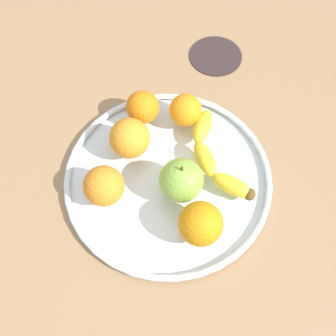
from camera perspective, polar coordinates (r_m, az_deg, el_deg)
The scene contains 10 objects.
ground_plane at distance 80.42cm, azimuth 0.00°, elevation -2.28°, with size 161.14×161.14×4.00cm, color #98744F.
fruit_bowl at distance 77.80cm, azimuth 0.00°, elevation -1.35°, with size 38.80×38.80×1.80cm.
banana at distance 77.46cm, azimuth 6.35°, elevation 1.43°, with size 20.98×11.16×3.22cm.
apple at distance 72.06cm, azimuth 1.52°, elevation -1.90°, with size 7.90×7.90×8.70cm.
orange_front_right at distance 76.91cm, azimuth -5.29°, elevation 4.09°, with size 7.58×7.58×7.58cm, color orange.
orange_center at distance 69.37cm, azimuth 4.49°, elevation -7.60°, with size 7.60×7.60×7.60cm, color orange.
orange_back_left at distance 72.92cm, azimuth -8.78°, elevation -2.43°, with size 7.24×7.24×7.24cm, color orange.
orange_back_right at distance 81.36cm, azimuth -3.49°, elevation 8.32°, with size 6.50×6.50×6.50cm, color orange.
orange_front_left at distance 80.94cm, azimuth 2.42°, elevation 7.93°, with size 6.38×6.38×6.38cm, color orange.
ambient_coaster at distance 96.84cm, azimuth 6.55°, elevation 15.07°, with size 11.75×11.75×0.60cm, color #322426.
Camera 1 is at (27.57, -21.59, 70.39)cm, focal length 44.50 mm.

